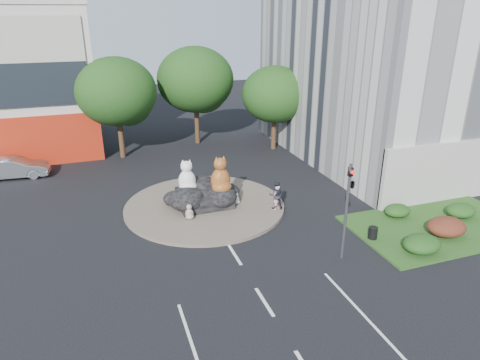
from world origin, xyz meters
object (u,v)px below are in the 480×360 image
at_px(parked_car, 15,168).
at_px(litter_bin, 373,233).
at_px(cat_white, 187,176).
at_px(pedestrian_pink, 277,197).
at_px(kitten_calico, 189,211).
at_px(pedestrian_dark, 276,195).
at_px(cat_tabby, 220,174).
at_px(kitten_white, 236,198).

height_order(parked_car, litter_bin, parked_car).
distance_m(cat_white, pedestrian_pink, 5.66).
bearing_deg(kitten_calico, pedestrian_dark, 20.71).
bearing_deg(parked_car, cat_tabby, -123.03).
relative_size(kitten_white, pedestrian_dark, 0.40).
relative_size(pedestrian_pink, parked_car, 0.33).
distance_m(pedestrian_dark, parked_car, 19.71).
height_order(cat_white, cat_tabby, cat_tabby).
distance_m(cat_tabby, pedestrian_dark, 3.63).
bearing_deg(parked_car, pedestrian_dark, -121.24).
distance_m(cat_white, cat_tabby, 2.07).
distance_m(pedestrian_dark, litter_bin, 6.15).
distance_m(kitten_white, litter_bin, 8.56).
height_order(kitten_calico, litter_bin, kitten_calico).
xyz_separation_m(kitten_calico, pedestrian_pink, (5.32, -0.50, 0.32)).
distance_m(kitten_calico, pedestrian_dark, 5.36).
relative_size(kitten_calico, parked_car, 0.20).
height_order(cat_white, litter_bin, cat_white).
bearing_deg(pedestrian_pink, parked_car, -68.53).
bearing_deg(kitten_white, parked_car, 134.02).
height_order(kitten_white, litter_bin, kitten_white).
bearing_deg(litter_bin, pedestrian_dark, 124.90).
height_order(pedestrian_pink, litter_bin, pedestrian_pink).
height_order(cat_tabby, litter_bin, cat_tabby).
xyz_separation_m(cat_white, litter_bin, (8.47, -7.37, -1.69)).
distance_m(cat_tabby, kitten_calico, 3.04).
distance_m(cat_white, parked_car, 14.41).
bearing_deg(cat_white, parked_car, 153.48).
distance_m(cat_white, litter_bin, 11.36).
bearing_deg(pedestrian_dark, kitten_white, -20.14).
relative_size(cat_white, pedestrian_pink, 1.33).
xyz_separation_m(cat_white, kitten_calico, (-0.36, -1.97, -1.47)).
distance_m(cat_white, kitten_calico, 2.49).
xyz_separation_m(cat_white, pedestrian_pink, (4.96, -2.47, -1.16)).
bearing_deg(cat_white, kitten_white, -2.53).
height_order(cat_tabby, pedestrian_dark, cat_tabby).
xyz_separation_m(cat_white, cat_tabby, (1.92, -0.76, 0.13)).
distance_m(pedestrian_pink, litter_bin, 6.05).
bearing_deg(kitten_white, cat_white, 153.87).
relative_size(kitten_calico, litter_bin, 1.42).
bearing_deg(pedestrian_pink, cat_white, -58.65).
bearing_deg(pedestrian_dark, cat_tabby, -11.36).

